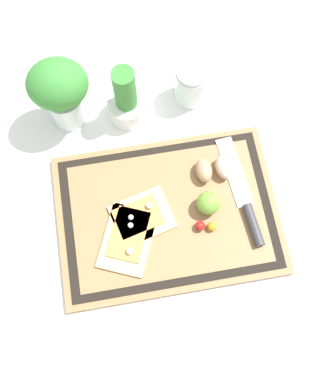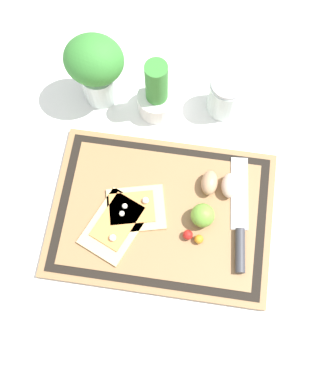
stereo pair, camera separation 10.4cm
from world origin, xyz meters
name	(u,v)px [view 1 (the left image)]	position (x,y,z in m)	size (l,w,h in m)	color
ground_plane	(168,215)	(0.00, 0.00, 0.00)	(6.00, 6.00, 0.00)	white
cutting_board	(168,214)	(0.00, 0.00, 0.01)	(0.51, 0.37, 0.02)	#997047
pizza_slice_near	(128,238)	(-0.10, -0.05, 0.02)	(0.16, 0.18, 0.02)	#DBBC7F
pizza_slice_far	(141,216)	(-0.06, 0.00, 0.02)	(0.16, 0.14, 0.02)	#DBBC7F
knife	(247,208)	(0.18, -0.02, 0.03)	(0.06, 0.28, 0.02)	silver
egg_brown	(204,170)	(0.10, 0.08, 0.04)	(0.04, 0.06, 0.04)	tan
egg_pink	(224,167)	(0.15, 0.08, 0.04)	(0.04, 0.06, 0.04)	beige
lime	(208,202)	(0.09, 0.00, 0.05)	(0.05, 0.05, 0.05)	#70A838
cherry_tomato_red	(200,226)	(0.07, -0.05, 0.03)	(0.02, 0.02, 0.02)	red
cherry_tomato_yellow	(212,227)	(0.09, -0.05, 0.03)	(0.02, 0.02, 0.02)	orange
herb_pot	(127,102)	(-0.05, 0.28, 0.06)	(0.10, 0.10, 0.18)	white
sauce_jar	(192,85)	(0.11, 0.31, 0.05)	(0.08, 0.08, 0.11)	silver
herb_glass	(60,91)	(-0.20, 0.30, 0.12)	(0.14, 0.12, 0.21)	silver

